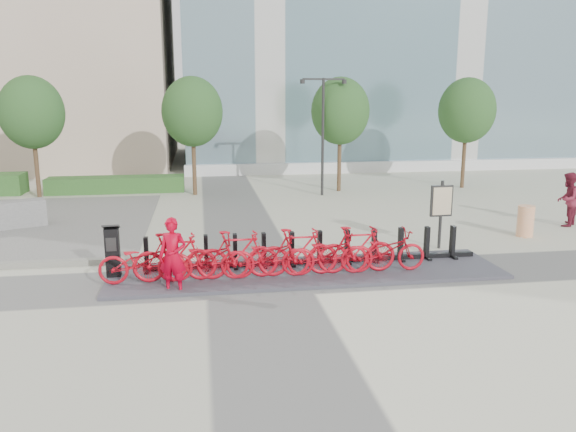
{
  "coord_description": "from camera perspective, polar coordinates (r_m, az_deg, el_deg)",
  "views": [
    {
      "loc": [
        -1.22,
        -12.69,
        4.32
      ],
      "look_at": [
        1.0,
        1.5,
        1.2
      ],
      "focal_mm": 35.0,
      "sensor_mm": 36.0,
      "label": 1
    }
  ],
  "objects": [
    {
      "name": "bike_4",
      "position": [
        13.26,
        -2.04,
        -4.04
      ],
      "size": [
        1.98,
        0.69,
        1.04
      ],
      "primitive_type": "imported",
      "rotation": [
        0.0,
        0.0,
        1.57
      ],
      "color": "#B40918",
      "rests_on": "dock_pad"
    },
    {
      "name": "bike_8",
      "position": [
        13.89,
        9.86,
        -3.46
      ],
      "size": [
        1.98,
        0.69,
        1.04
      ],
      "primitive_type": "imported",
      "rotation": [
        0.0,
        0.0,
        1.57
      ],
      "color": "#B40918",
      "rests_on": "dock_pad"
    },
    {
      "name": "kiosk",
      "position": [
        13.93,
        -17.39,
        -3.4
      ],
      "size": [
        0.41,
        0.35,
        1.28
      ],
      "rotation": [
        0.0,
        0.0,
        0.04
      ],
      "color": "black",
      "rests_on": "dock_pad"
    },
    {
      "name": "tree_0",
      "position": [
        25.62,
        -24.6,
        9.53
      ],
      "size": [
        2.6,
        2.6,
        5.1
      ],
      "color": "#543621",
      "rests_on": "ground"
    },
    {
      "name": "bike_0",
      "position": [
        13.25,
        -14.54,
        -4.45
      ],
      "size": [
        1.98,
        0.69,
        1.04
      ],
      "primitive_type": "imported",
      "rotation": [
        0.0,
        0.0,
        1.57
      ],
      "color": "#B40918",
      "rests_on": "dock_pad"
    },
    {
      "name": "pedestrian",
      "position": [
        20.87,
        26.52,
        1.52
      ],
      "size": [
        1.11,
        1.09,
        1.8
      ],
      "primitive_type": "imported",
      "rotation": [
        0.0,
        0.0,
        3.87
      ],
      "color": "maroon",
      "rests_on": "ground"
    },
    {
      "name": "bike_5",
      "position": [
        13.35,
        1.03,
        -3.67
      ],
      "size": [
        1.92,
        0.54,
        1.16
      ],
      "primitive_type": "imported",
      "rotation": [
        0.0,
        0.0,
        1.57
      ],
      "color": "#B40918",
      "rests_on": "dock_pad"
    },
    {
      "name": "bike_1",
      "position": [
        13.18,
        -11.43,
        -4.13
      ],
      "size": [
        1.92,
        0.54,
        1.16
      ],
      "primitive_type": "imported",
      "rotation": [
        0.0,
        0.0,
        1.57
      ],
      "color": "#B40918",
      "rests_on": "dock_pad"
    },
    {
      "name": "map_sign",
      "position": [
        16.41,
        15.32,
        1.21
      ],
      "size": [
        0.65,
        0.13,
        1.96
      ],
      "rotation": [
        0.0,
        0.0,
        0.04
      ],
      "color": "black",
      "rests_on": "ground"
    },
    {
      "name": "tree_1",
      "position": [
        24.7,
        -9.7,
        10.38
      ],
      "size": [
        2.6,
        2.6,
        5.1
      ],
      "color": "#543621",
      "rests_on": "ground"
    },
    {
      "name": "construction_barrel",
      "position": [
        18.86,
        22.98,
        -0.48
      ],
      "size": [
        0.64,
        0.64,
        0.96
      ],
      "primitive_type": "cylinder",
      "rotation": [
        0.0,
        0.0,
        0.36
      ],
      "color": "orange",
      "rests_on": "ground"
    },
    {
      "name": "bike_3",
      "position": [
        13.18,
        -5.16,
        -3.92
      ],
      "size": [
        1.92,
        0.54,
        1.16
      ],
      "primitive_type": "imported",
      "rotation": [
        0.0,
        0.0,
        1.57
      ],
      "color": "#B40918",
      "rests_on": "dock_pad"
    },
    {
      "name": "tree_2",
      "position": [
        25.48,
        5.33,
        10.55
      ],
      "size": [
        2.6,
        2.6,
        5.1
      ],
      "color": "#543621",
      "rests_on": "ground"
    },
    {
      "name": "tree_3",
      "position": [
        27.56,
        17.71,
        10.16
      ],
      "size": [
        2.6,
        2.6,
        5.1
      ],
      "color": "#543621",
      "rests_on": "ground"
    },
    {
      "name": "jersey_barrier",
      "position": [
        20.58,
        -26.56,
        0.08
      ],
      "size": [
        2.34,
        1.53,
        0.89
      ],
      "primitive_type": "cube",
      "rotation": [
        0.0,
        0.0,
        0.43
      ],
      "color": "gray",
      "rests_on": "ground"
    },
    {
      "name": "hedge_b",
      "position": [
        26.47,
        -17.03,
        3.08
      ],
      "size": [
        6.0,
        1.2,
        0.7
      ],
      "primitive_type": "cube",
      "color": "#144116",
      "rests_on": "ground"
    },
    {
      "name": "ground",
      "position": [
        13.46,
        -3.24,
        -6.48
      ],
      "size": [
        120.0,
        120.0,
        0.0
      ],
      "primitive_type": "plane",
      "color": "beige"
    },
    {
      "name": "dock_pad",
      "position": [
        13.91,
        2.0,
        -5.67
      ],
      "size": [
        9.6,
        2.4,
        0.08
      ],
      "primitive_type": "cube",
      "color": "#44434D",
      "rests_on": "ground"
    },
    {
      "name": "worker_red",
      "position": [
        12.58,
        -11.63,
        -4.0
      ],
      "size": [
        0.72,
        0.58,
        1.71
      ],
      "primitive_type": "imported",
      "rotation": [
        0.0,
        0.0,
        -0.31
      ],
      "color": "#BA001A",
      "rests_on": "ground"
    },
    {
      "name": "bike_7",
      "position": [
        13.66,
        7.0,
        -3.39
      ],
      "size": [
        1.92,
        0.54,
        1.16
      ],
      "primitive_type": "imported",
      "rotation": [
        0.0,
        0.0,
        1.57
      ],
      "color": "#B40918",
      "rests_on": "dock_pad"
    },
    {
      "name": "dock_rail_posts",
      "position": [
        14.23,
        1.89,
        -3.3
      ],
      "size": [
        8.02,
        0.5,
        0.85
      ],
      "primitive_type": null,
      "color": "black",
      "rests_on": "dock_pad"
    },
    {
      "name": "bike_6",
      "position": [
        13.5,
        4.05,
        -3.76
      ],
      "size": [
        1.98,
        0.69,
        1.04
      ],
      "primitive_type": "imported",
      "rotation": [
        0.0,
        0.0,
        1.57
      ],
      "color": "#B40918",
      "rests_on": "dock_pad"
    },
    {
      "name": "streetlamp",
      "position": [
        24.29,
        3.57,
        9.43
      ],
      "size": [
        2.0,
        0.2,
        5.0
      ],
      "color": "black",
      "rests_on": "ground"
    },
    {
      "name": "bike_2",
      "position": [
        13.18,
        -8.29,
        -4.27
      ],
      "size": [
        1.98,
        0.69,
        1.04
      ],
      "primitive_type": "imported",
      "rotation": [
        0.0,
        0.0,
        1.57
      ],
      "color": "#B40918",
      "rests_on": "dock_pad"
    }
  ]
}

